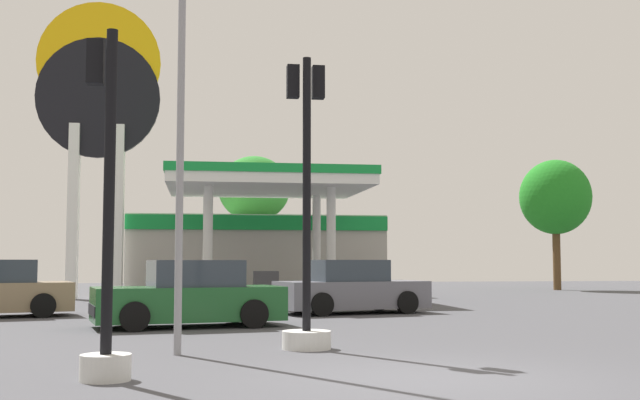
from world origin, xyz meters
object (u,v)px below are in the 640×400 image
at_px(tree_2, 555,198).
at_px(tree_1, 254,189).
at_px(station_pole_sign, 98,109).
at_px(traffic_signal_0, 105,263).
at_px(traffic_signal_1, 306,253).
at_px(corner_streetlamp, 181,99).
at_px(car_2, 189,297).
at_px(car_1, 351,289).

bearing_deg(tree_2, tree_1, 175.56).
height_order(station_pole_sign, traffic_signal_0, station_pole_sign).
relative_size(station_pole_sign, traffic_signal_1, 2.38).
distance_m(tree_2, corner_streetlamp, 31.46).
bearing_deg(traffic_signal_1, car_2, 112.74).
xyz_separation_m(car_1, traffic_signal_1, (-2.45, -8.72, 0.92)).
bearing_deg(corner_streetlamp, car_2, 88.86).
bearing_deg(car_2, tree_2, 47.65).
relative_size(car_1, corner_streetlamp, 0.68).
bearing_deg(traffic_signal_0, tree_1, 82.53).
xyz_separation_m(traffic_signal_1, corner_streetlamp, (-2.10, -0.76, 2.41)).
distance_m(traffic_signal_1, corner_streetlamp, 3.29).
height_order(station_pole_sign, tree_2, station_pole_sign).
bearing_deg(tree_1, traffic_signal_0, -97.47).
xyz_separation_m(station_pole_sign, tree_1, (6.68, 7.56, -2.40)).
bearing_deg(car_1, corner_streetlamp, -115.63).
bearing_deg(car_1, traffic_signal_1, -105.68).
bearing_deg(traffic_signal_1, car_1, 74.32).
bearing_deg(car_1, tree_1, 95.21).
bearing_deg(corner_streetlamp, tree_2, 54.29).
bearing_deg(car_1, station_pole_sign, 130.42).
height_order(station_pole_sign, car_1, station_pole_sign).
relative_size(car_1, car_2, 1.02).
xyz_separation_m(car_1, corner_streetlamp, (-4.55, -9.49, 3.33)).
height_order(car_1, traffic_signal_0, traffic_signal_0).
bearing_deg(car_1, car_2, -138.25).
height_order(car_2, traffic_signal_1, traffic_signal_1).
height_order(traffic_signal_1, tree_2, tree_2).
height_order(traffic_signal_0, tree_2, tree_2).
height_order(traffic_signal_0, traffic_signal_1, traffic_signal_1).
xyz_separation_m(car_2, traffic_signal_0, (-0.94, -7.84, 0.77)).
distance_m(car_2, tree_1, 21.85).
xyz_separation_m(station_pole_sign, traffic_signal_0, (2.87, -21.49, -6.00)).
height_order(traffic_signal_0, tree_1, tree_1).
relative_size(car_2, traffic_signal_1, 0.89).
height_order(tree_1, tree_2, tree_1).
distance_m(traffic_signal_0, tree_2, 33.99).
xyz_separation_m(car_1, tree_1, (-1.57, 17.25, 4.36)).
xyz_separation_m(traffic_signal_0, tree_2, (19.19, 27.86, 3.28)).
bearing_deg(traffic_signal_0, traffic_signal_1, 46.41).
bearing_deg(traffic_signal_0, car_2, 83.17).
height_order(tree_2, corner_streetlamp, tree_2).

